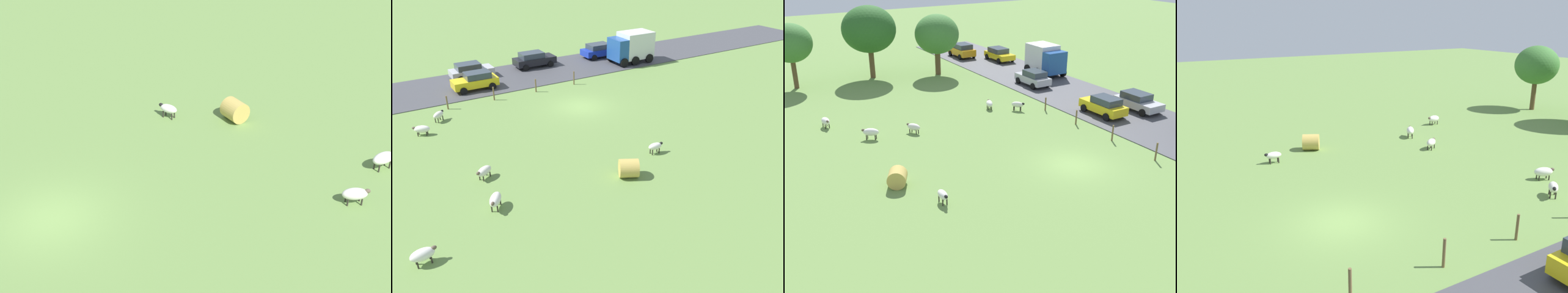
# 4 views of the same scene
# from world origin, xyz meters

# --- Properties ---
(ground_plane) EXTENTS (160.00, 160.00, 0.00)m
(ground_plane) POSITION_xyz_m (0.00, 0.00, 0.00)
(ground_plane) COLOR #6B8E47
(sheep_0) EXTENTS (0.50, 1.10, 0.75)m
(sheep_0) POSITION_xyz_m (-9.47, -0.13, 0.52)
(sheep_0) COLOR white
(sheep_0) RESTS_ON ground_plane
(sheep_1) EXTENTS (0.91, 1.26, 0.74)m
(sheep_1) POSITION_xyz_m (1.22, 12.40, 0.48)
(sheep_1) COLOR white
(sheep_1) RESTS_ON ground_plane
(sheep_2) EXTENTS (1.29, 1.11, 0.84)m
(sheep_2) POSITION_xyz_m (-9.89, 10.91, 0.56)
(sheep_2) COLOR white
(sheep_2) RESTS_ON ground_plane
(sheep_3) EXTENTS (1.05, 1.10, 0.78)m
(sheep_3) POSITION_xyz_m (3.07, 10.78, 0.54)
(sheep_3) COLOR silver
(sheep_3) RESTS_ON ground_plane
(sheep_4) EXTENTS (1.01, 1.20, 0.75)m
(sheep_4) POSITION_xyz_m (-6.69, 10.46, 0.49)
(sheep_4) COLOR silver
(sheep_4) RESTS_ON ground_plane
(sheep_5) EXTENTS (0.63, 1.21, 0.80)m
(sheep_5) POSITION_xyz_m (-12.14, 15.02, 0.52)
(sheep_5) COLOR white
(sheep_5) RESTS_ON ground_plane
(hay_bale_0) EXTENTS (1.52, 1.52, 1.12)m
(hay_bale_0) POSITION_xyz_m (-10.89, 3.05, 0.56)
(hay_bale_0) COLOR tan
(hay_bale_0) RESTS_ON ground_plane
(tree_0) EXTENTS (4.19, 4.19, 6.34)m
(tree_0) POSITION_xyz_m (-11.95, 27.50, 4.44)
(tree_0) COLOR brown
(tree_0) RESTS_ON ground_plane
(fence_post_0) EXTENTS (0.12, 0.12, 1.27)m
(fence_post_0) POSITION_xyz_m (5.16, -2.25, 0.64)
(fence_post_0) COLOR brown
(fence_post_0) RESTS_ON ground_plane
(fence_post_1) EXTENTS (0.12, 0.12, 1.21)m
(fence_post_1) POSITION_xyz_m (5.16, 1.70, 0.60)
(fence_post_1) COLOR brown
(fence_post_1) RESTS_ON ground_plane
(fence_post_2) EXTENTS (0.12, 0.12, 1.19)m
(fence_post_2) POSITION_xyz_m (5.16, 5.65, 0.59)
(fence_post_2) COLOR brown
(fence_post_2) RESTS_ON ground_plane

